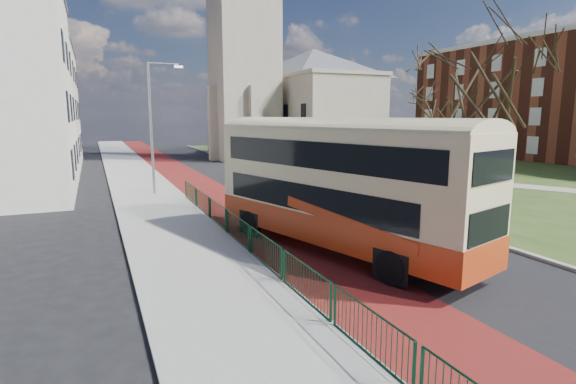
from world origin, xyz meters
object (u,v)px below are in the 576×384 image
streetlamp (153,121)px  bus (338,180)px  litter_bin (491,191)px  winter_tree_far (443,108)px  winter_tree_near (491,71)px

streetlamp → bus: bearing=-73.1°
bus → litter_bin: (13.43, 5.30, -2.13)m
bus → litter_bin: size_ratio=11.82×
litter_bin → bus: bearing=-158.5°
streetlamp → bus: size_ratio=0.70×
bus → winter_tree_far: 30.77m
winter_tree_far → litter_bin: bearing=-122.5°
bus → winter_tree_near: bearing=7.8°
bus → winter_tree_far: bearing=24.7°
bus → winter_tree_far: (22.96, 20.27, 2.99)m
winter_tree_far → litter_bin: 18.47m
streetlamp → litter_bin: size_ratio=8.28×
streetlamp → bus: 15.60m
streetlamp → bus: (4.50, -14.81, -1.93)m
winter_tree_far → bus: bearing=-138.6°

